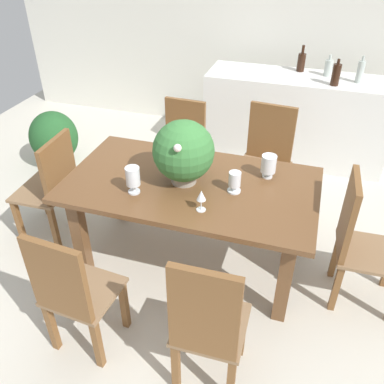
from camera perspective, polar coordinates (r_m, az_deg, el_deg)
ground_plane at (r=3.53m, az=0.38°, el=-8.21°), size 7.04×7.04×0.00m
back_wall at (r=5.26m, az=9.47°, el=21.94°), size 6.40×0.10×2.60m
dining_table at (r=3.05m, az=-0.17°, el=-0.50°), size 1.83×1.02×0.76m
chair_foot_end at (r=3.05m, az=22.17°, el=-6.05°), size 0.48×0.44×1.01m
chair_far_left at (r=4.04m, az=-1.38°, el=6.74°), size 0.46×0.43×0.94m
chair_head_end at (r=3.62m, az=-18.92°, el=1.22°), size 0.43×0.49×0.93m
chair_near_left at (r=2.60m, az=-16.32°, el=-13.16°), size 0.45×0.43×0.97m
chair_far_right at (r=3.88m, az=10.39°, el=5.29°), size 0.50×0.47×0.99m
chair_near_right at (r=2.32m, az=2.15°, el=-18.01°), size 0.41×0.42×1.04m
flower_centerpiece at (r=2.87m, az=-1.18°, el=5.62°), size 0.44×0.46×0.47m
crystal_vase_left at (r=3.04m, az=10.63°, el=3.80°), size 0.11×0.11×0.18m
crystal_vase_center_near at (r=2.85m, az=5.96°, el=1.58°), size 0.10×0.10×0.16m
crystal_vase_right at (r=2.84m, az=-8.25°, el=2.04°), size 0.10×0.10×0.20m
wine_glass at (r=2.65m, az=1.30°, el=-0.62°), size 0.06×0.06×0.15m
kitchen_counter at (r=4.81m, az=14.12°, el=9.90°), size 1.98×0.62×0.96m
wine_bottle_tall at (r=4.72m, az=18.47°, el=16.12°), size 0.08×0.08×0.22m
wine_bottle_dark at (r=4.79m, az=14.99°, el=17.13°), size 0.08×0.08×0.28m
wine_bottle_clear at (r=4.61m, az=22.40°, el=15.25°), size 0.07×0.07×0.27m
wine_bottle_green at (r=4.45m, az=19.43°, el=15.19°), size 0.08×0.08×0.26m
potted_plant_floor at (r=4.80m, az=-18.67°, el=7.14°), size 0.52×0.52×0.64m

